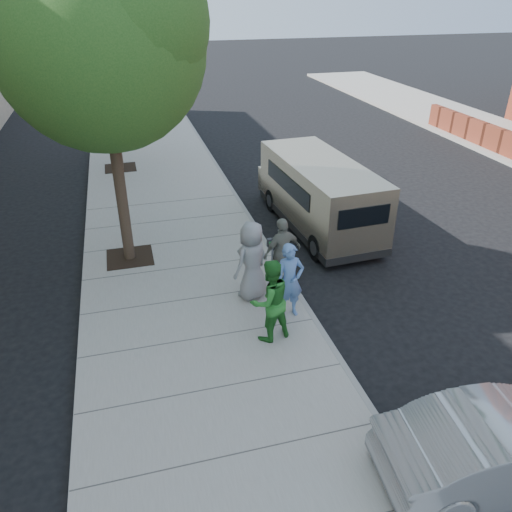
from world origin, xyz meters
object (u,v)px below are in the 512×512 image
at_px(tree_near, 102,37).
at_px(person_green_shirt, 270,301).
at_px(parking_meter, 272,251).
at_px(sedan, 512,447).
at_px(van, 318,193).
at_px(person_gray_shirt, 252,261).
at_px(tree_far, 104,38).
at_px(person_officer, 290,281).
at_px(person_striped_polo, 282,252).

height_order(tree_near, person_green_shirt, tree_near).
bearing_deg(parking_meter, sedan, -86.28).
bearing_deg(van, person_gray_shirt, -133.79).
bearing_deg(person_green_shirt, tree_far, -92.47).
bearing_deg(sedan, tree_far, 23.22).
xyz_separation_m(van, person_officer, (-2.35, -4.34, -0.10)).
bearing_deg(sedan, person_striped_polo, 20.46).
height_order(parking_meter, person_gray_shirt, person_gray_shirt).
distance_m(van, person_gray_shirt, 4.50).
height_order(sedan, person_striped_polo, person_striped_polo).
bearing_deg(parking_meter, person_gray_shirt, -163.60).
height_order(tree_far, person_officer, tree_far).
bearing_deg(tree_near, sedan, -58.60).
bearing_deg(tree_far, parking_meter, -72.14).
distance_m(sedan, person_striped_polo, 6.17).
bearing_deg(person_striped_polo, person_officer, 62.95).
height_order(van, person_gray_shirt, van).
xyz_separation_m(van, person_gray_shirt, (-2.93, -3.41, -0.02)).
bearing_deg(van, person_officer, -121.54).
relative_size(tree_far, van, 1.13).
bearing_deg(sedan, van, 2.33).
relative_size(person_gray_shirt, person_striped_polo, 1.09).
distance_m(person_gray_shirt, person_striped_polo, 0.91).
bearing_deg(person_gray_shirt, person_green_shirt, 57.95).
height_order(tree_far, person_green_shirt, tree_far).
distance_m(tree_near, person_officer, 6.61).
bearing_deg(parking_meter, tree_far, 94.36).
relative_size(tree_near, sedan, 1.92).
distance_m(tree_near, person_striped_polo, 6.15).
bearing_deg(van, tree_near, -175.29).
xyz_separation_m(tree_near, person_green_shirt, (2.56, -4.23, -4.51)).
height_order(tree_near, van, tree_near).
height_order(sedan, person_green_shirt, person_green_shirt).
bearing_deg(person_officer, person_green_shirt, -136.45).
height_order(tree_far, sedan, tree_far).
distance_m(tree_far, person_striped_polo, 11.17).
relative_size(parking_meter, person_green_shirt, 0.71).
relative_size(tree_far, parking_meter, 5.13).
relative_size(parking_meter, person_gray_shirt, 0.68).
bearing_deg(person_gray_shirt, tree_far, -105.86).
height_order(person_gray_shirt, person_striped_polo, person_gray_shirt).
distance_m(person_green_shirt, person_striped_polo, 2.14).
distance_m(van, sedan, 9.04).
xyz_separation_m(tree_far, person_gray_shirt, (2.62, -10.25, -3.80)).
bearing_deg(tree_far, sedan, -72.38).
distance_m(tree_far, person_gray_shirt, 11.24).
height_order(tree_near, tree_far, tree_near).
xyz_separation_m(tree_far, person_striped_polo, (3.45, -9.89, -3.88)).
relative_size(van, sedan, 1.46).
relative_size(parking_meter, van, 0.22).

